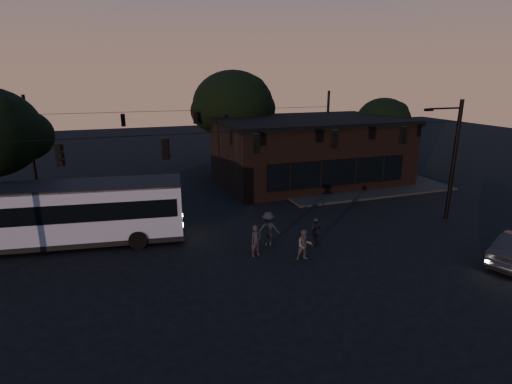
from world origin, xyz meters
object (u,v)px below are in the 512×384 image
object	(u,v)px
building	(308,150)
pedestrian_c	(316,232)
pedestrian_a	(256,241)
pedestrian_b	(304,245)
bus	(69,211)
pedestrian_d	(269,229)

from	to	relation	value
building	pedestrian_c	size ratio (longest dim) A/B	9.76
pedestrian_a	pedestrian_b	distance (m)	2.43
bus	pedestrian_c	world-z (taller)	bus
bus	building	bearing A→B (deg)	32.81
building	pedestrian_d	world-z (taller)	building
building	pedestrian_c	distance (m)	14.51
pedestrian_b	pedestrian_c	bearing A→B (deg)	53.96
building	bus	xyz separation A→B (m)	(-18.38, -8.52, -0.82)
bus	pedestrian_a	bearing A→B (deg)	-19.82
building	pedestrian_c	world-z (taller)	building
pedestrian_c	pedestrian_a	bearing A→B (deg)	-26.92
bus	pedestrian_d	size ratio (longest dim) A/B	6.48
pedestrian_d	pedestrian_b	bearing A→B (deg)	133.81
bus	pedestrian_b	world-z (taller)	bus
pedestrian_a	pedestrian_d	bearing A→B (deg)	31.34
pedestrian_a	pedestrian_b	bearing A→B (deg)	-42.74
building	pedestrian_b	xyz separation A→B (m)	(-7.33, -14.45, -1.92)
bus	pedestrian_c	xyz separation A→B (m)	(12.39, -4.55, -1.10)
pedestrian_a	pedestrian_b	size ratio (longest dim) A/B	1.04
pedestrian_a	pedestrian_c	world-z (taller)	pedestrian_a
bus	pedestrian_c	bearing A→B (deg)	-12.24
building	pedestrian_a	world-z (taller)	building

